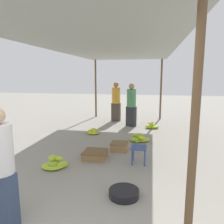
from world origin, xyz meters
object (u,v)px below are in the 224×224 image
(crate_near, at_px, (119,146))
(crate_mid, at_px, (95,155))
(banana_pile_right_1, at_px, (152,126))
(shopper_walking_far, at_px, (116,101))
(vendor_foreground, at_px, (1,167))
(banana_pile_right_0, at_px, (139,138))
(shopper_walking_mid, at_px, (131,104))
(basin_black, at_px, (124,193))
(banana_pile_left_1, at_px, (55,164))
(stool, at_px, (139,150))
(banana_pile_left_0, at_px, (93,132))

(crate_near, height_order, crate_mid, crate_near)
(banana_pile_right_1, xyz_separation_m, crate_mid, (-1.32, -3.26, 0.00))
(crate_near, bearing_deg, shopper_walking_far, 100.78)
(crate_mid, bearing_deg, banana_pile_right_1, 67.92)
(vendor_foreground, relative_size, crate_near, 3.56)
(banana_pile_right_0, distance_m, crate_near, 1.02)
(shopper_walking_mid, distance_m, shopper_walking_far, 1.12)
(basin_black, height_order, banana_pile_right_0, banana_pile_right_0)
(vendor_foreground, distance_m, basin_black, 1.91)
(banana_pile_left_1, distance_m, crate_near, 1.81)
(stool, distance_m, banana_pile_right_1, 3.40)
(banana_pile_right_1, bearing_deg, crate_mid, -112.08)
(banana_pile_left_1, xyz_separation_m, shopper_walking_far, (0.51, 4.98, 0.77))
(stool, xyz_separation_m, shopper_walking_mid, (-0.52, 3.58, 0.54))
(vendor_foreground, distance_m, crate_near, 3.42)
(banana_pile_right_1, height_order, shopper_walking_mid, shopper_walking_mid)
(vendor_foreground, height_order, banana_pile_left_0, vendor_foreground)
(vendor_foreground, xyz_separation_m, basin_black, (1.46, 0.95, -0.76))
(basin_black, distance_m, shopper_walking_mid, 5.07)
(shopper_walking_far, bearing_deg, banana_pile_left_1, -95.84)
(vendor_foreground, bearing_deg, banana_pile_left_1, 94.50)
(vendor_foreground, bearing_deg, shopper_walking_mid, 79.51)
(basin_black, bearing_deg, banana_pile_left_1, 152.06)
(crate_mid, bearing_deg, shopper_walking_far, 92.70)
(banana_pile_left_0, relative_size, shopper_walking_far, 0.28)
(banana_pile_left_0, distance_m, shopper_walking_mid, 1.97)
(stool, height_order, shopper_walking_mid, shopper_walking_mid)
(banana_pile_left_0, distance_m, banana_pile_right_1, 2.29)
(banana_pile_right_1, bearing_deg, shopper_walking_mid, 165.96)
(crate_near, bearing_deg, banana_pile_left_1, -131.37)
(shopper_walking_mid, bearing_deg, banana_pile_right_1, -14.04)
(crate_near, bearing_deg, banana_pile_right_0, 62.93)
(banana_pile_left_0, relative_size, shopper_walking_mid, 0.29)
(shopper_walking_far, bearing_deg, vendor_foreground, -93.09)
(banana_pile_right_0, relative_size, banana_pile_right_1, 1.12)
(basin_black, bearing_deg, shopper_walking_mid, 94.15)
(vendor_foreground, relative_size, banana_pile_left_0, 3.36)
(basin_black, xyz_separation_m, banana_pile_right_1, (0.43, 4.79, 0.03))
(basin_black, height_order, banana_pile_right_1, banana_pile_right_1)
(banana_pile_right_1, relative_size, crate_near, 1.24)
(basin_black, distance_m, shopper_walking_far, 5.99)
(banana_pile_right_0, bearing_deg, crate_mid, -120.93)
(crate_near, bearing_deg, crate_mid, -125.63)
(crate_mid, bearing_deg, vendor_foreground, -102.91)
(vendor_foreground, relative_size, banana_pile_right_1, 2.88)
(banana_pile_left_1, xyz_separation_m, crate_near, (1.20, 1.36, 0.01))
(crate_near, xyz_separation_m, crate_mid, (-0.49, -0.68, -0.01))
(banana_pile_left_0, height_order, banana_pile_left_1, banana_pile_left_1)
(banana_pile_left_1, xyz_separation_m, crate_mid, (0.71, 0.68, -0.00))
(crate_mid, height_order, shopper_walking_far, shopper_walking_far)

